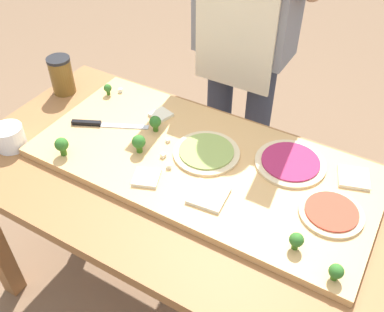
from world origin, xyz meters
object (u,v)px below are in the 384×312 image
Objects in this scene: pizza_whole_tomato_red at (331,213)px; pizza_slice_center at (161,115)px; prep_table at (184,199)px; pizza_slice_far_right at (209,195)px; broccoli_floret_front_right at (139,142)px; broccoli_floret_back_mid at (108,88)px; sauce_jar at (62,75)px; broccoli_floret_back_left at (155,122)px; broccoli_floret_center_left at (62,145)px; cheese_crumble_b at (163,155)px; cook_center at (244,31)px; chefs_knife at (99,124)px; flour_cup at (10,138)px; broccoli_floret_center_right at (296,240)px; broccoli_floret_front_mid at (336,272)px; cheese_crumble_a at (168,140)px; pizza_whole_beet_magenta at (290,163)px; pizza_slice_near_right at (354,178)px; cheese_crumble_c at (169,166)px; cheese_crumble_d at (120,90)px; pizza_whole_pesto_green at (206,152)px; pizza_slice_near_left at (146,178)px.

pizza_whole_tomato_red is 2.73× the size of pizza_slice_center.
prep_table is 8.07× the size of pizza_whole_tomato_red.
pizza_slice_far_right is 1.61× the size of broccoli_floret_front_right.
broccoli_floret_back_mid is 0.21m from sauce_jar.
pizza_slice_far_right is 1.77× the size of broccoli_floret_back_left.
broccoli_floret_center_left is (-0.87, -0.20, 0.04)m from pizza_whole_tomato_red.
cook_center is at bearing 91.04° from cheese_crumble_b.
chefs_knife is at bearing -24.48° from sauce_jar.
broccoli_floret_center_left is 4.68× the size of cheese_crumble_b.
broccoli_floret_back_left is at bearing 36.53° from flour_cup.
broccoli_floret_center_left is (-0.82, -0.03, 0.01)m from broccoli_floret_center_right.
broccoli_floret_front_right reaches higher than broccoli_floret_front_mid.
cheese_crumble_a is at bearing -19.67° from broccoli_floret_back_mid.
pizza_whole_tomato_red is 2.77× the size of broccoli_floret_center_left.
pizza_whole_beet_magenta is 0.52m from broccoli_floret_front_right.
pizza_slice_center is 0.10m from broccoli_floret_back_left.
pizza_slice_far_right is at bearing 170.59° from broccoli_floret_center_right.
sauce_jar is (-0.99, -0.02, 0.04)m from pizza_whole_beet_magenta.
pizza_whole_beet_magenta is 3.36× the size of pizza_slice_center.
broccoli_floret_back_mid is at bearing 161.33° from broccoli_floret_back_left.
broccoli_floret_back_left is (0.03, -0.08, 0.03)m from pizza_slice_center.
pizza_whole_beet_magenta is 2.45× the size of pizza_slice_near_right.
cheese_crumble_c is (-0.54, -0.25, 0.00)m from pizza_slice_near_right.
broccoli_floret_front_mid is 0.33× the size of sauce_jar.
pizza_slice_far_right is 0.79m from cook_center.
prep_table is at bearing -43.35° from pizza_slice_center.
broccoli_floret_front_mid is at bearing -18.59° from broccoli_floret_center_right.
broccoli_floret_center_left is at bearing -80.66° from cheese_crumble_d.
cheese_crumble_d is at bearing 149.48° from prep_table.
chefs_knife is 4.82× the size of broccoli_floret_center_right.
broccoli_floret_front_mid reaches higher than chefs_knife.
flour_cup is at bearing -155.73° from pizza_whole_pesto_green.
prep_table is at bearing -15.35° from sauce_jar.
broccoli_floret_front_right is at bearing -35.76° from broccoli_floret_back_mid.
cheese_crumble_b is (0.03, -0.08, 0.00)m from cheese_crumble_a.
pizza_slice_near_left and pizza_slice_near_right have the same top height.
prep_table is 16.06× the size of pizza_slice_near_right.
cheese_crumble_a is (-0.62, -0.14, 0.00)m from pizza_slice_near_right.
chefs_knife is 2.55× the size of flour_cup.
broccoli_floret_front_right is at bearing -121.26° from cheese_crumble_a.
flour_cup reaches higher than pizza_whole_pesto_green.
pizza_whole_tomato_red is 3.44× the size of broccoli_floret_center_right.
cook_center reaches higher than cheese_crumble_a.
pizza_slice_near_left is at bearing 7.87° from broccoli_floret_center_left.
sauce_jar is (-0.23, -0.08, 0.04)m from cheese_crumble_d.
cheese_crumble_b is at bearing -68.93° from cheese_crumble_a.
pizza_slice_near_left is 1.46× the size of broccoli_floret_center_right.
flour_cup is (-0.43, -0.18, -0.03)m from broccoli_floret_front_right.
broccoli_floret_back_left is (-0.11, 0.23, 0.03)m from pizza_slice_near_left.
broccoli_floret_center_right is 1.16m from sauce_jar.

